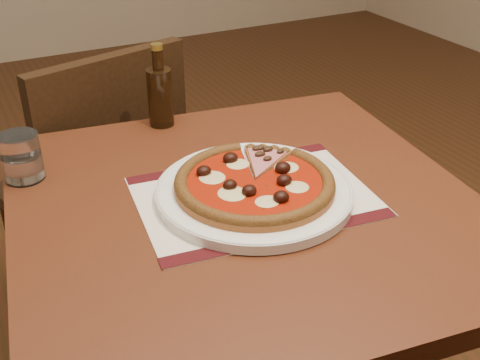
% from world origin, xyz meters
% --- Properties ---
extents(table, '(0.90, 0.90, 0.75)m').
position_xyz_m(table, '(-0.40, -0.32, 0.65)').
color(table, '#5C2915').
rests_on(table, ground).
extents(chair_far, '(0.51, 0.51, 0.87)m').
position_xyz_m(chair_far, '(-0.52, 0.31, 0.50)').
color(chair_far, black).
rests_on(chair_far, ground).
extents(placemat, '(0.44, 0.33, 0.00)m').
position_xyz_m(placemat, '(-0.38, -0.31, 0.75)').
color(placemat, silver).
rests_on(placemat, table).
extents(plate, '(0.35, 0.35, 0.02)m').
position_xyz_m(plate, '(-0.38, -0.31, 0.76)').
color(plate, white).
rests_on(plate, placemat).
extents(pizza, '(0.28, 0.28, 0.04)m').
position_xyz_m(pizza, '(-0.38, -0.32, 0.78)').
color(pizza, '#AC5F29').
rests_on(pizza, plate).
extents(ham_slice, '(0.12, 0.13, 0.02)m').
position_xyz_m(ham_slice, '(-0.32, -0.24, 0.78)').
color(ham_slice, '#AC5F29').
rests_on(ham_slice, plate).
extents(water_glass, '(0.07, 0.07, 0.09)m').
position_xyz_m(water_glass, '(-0.73, -0.06, 0.79)').
color(water_glass, white).
rests_on(water_glass, table).
extents(bottle, '(0.05, 0.05, 0.18)m').
position_xyz_m(bottle, '(-0.42, 0.05, 0.82)').
color(bottle, black).
rests_on(bottle, table).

